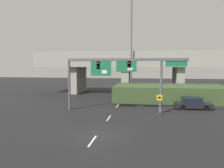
% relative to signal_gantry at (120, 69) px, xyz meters
% --- Properties ---
extents(ground_plane, '(160.00, 160.00, 0.00)m').
position_rel_signal_gantry_xyz_m(ground_plane, '(-0.81, -8.70, -5.03)').
color(ground_plane, black).
extents(lane_markings, '(0.14, 30.63, 0.01)m').
position_rel_signal_gantry_xyz_m(lane_markings, '(-0.81, 3.57, -5.03)').
color(lane_markings, silver).
rests_on(lane_markings, ground).
extents(signal_gantry, '(14.12, 0.44, 6.29)m').
position_rel_signal_gantry_xyz_m(signal_gantry, '(0.00, 0.00, 0.00)').
color(signal_gantry, '#515456').
rests_on(signal_gantry, ground).
extents(speed_limit_sign, '(0.60, 0.11, 2.23)m').
position_rel_signal_gantry_xyz_m(speed_limit_sign, '(4.48, -0.79, -3.58)').
color(speed_limit_sign, '#4C4C4C').
rests_on(speed_limit_sign, ground).
extents(highway_light_pole_near, '(0.70, 0.36, 16.94)m').
position_rel_signal_gantry_xyz_m(highway_light_pole_near, '(0.40, 12.73, 3.82)').
color(highway_light_pole_near, '#515456').
rests_on(highway_light_pole_near, ground).
extents(overpass_bridge, '(34.82, 8.66, 8.11)m').
position_rel_signal_gantry_xyz_m(overpass_bridge, '(-0.81, 17.55, 0.49)').
color(overpass_bridge, gray).
rests_on(overpass_bridge, ground).
extents(grass_embankment, '(16.98, 8.51, 2.37)m').
position_rel_signal_gantry_xyz_m(grass_embankment, '(6.65, 9.47, -3.85)').
color(grass_embankment, '#384C28').
rests_on(grass_embankment, ground).
extents(parked_sedan_near_right, '(4.49, 1.94, 1.47)m').
position_rel_signal_gantry_xyz_m(parked_sedan_near_right, '(8.83, 2.99, -4.35)').
color(parked_sedan_near_right, black).
rests_on(parked_sedan_near_right, ground).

